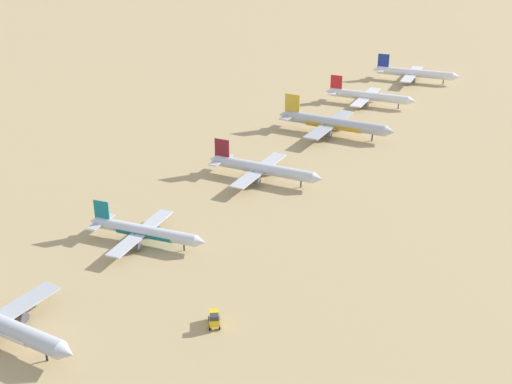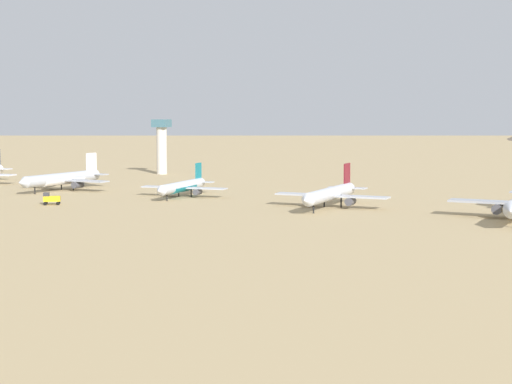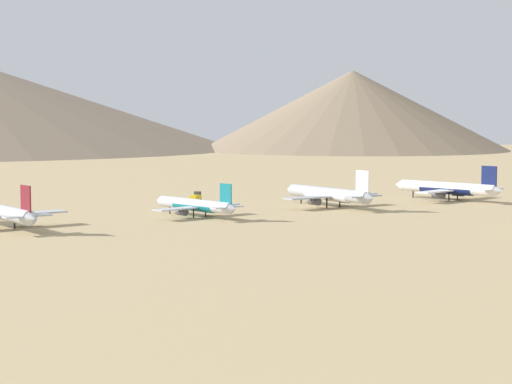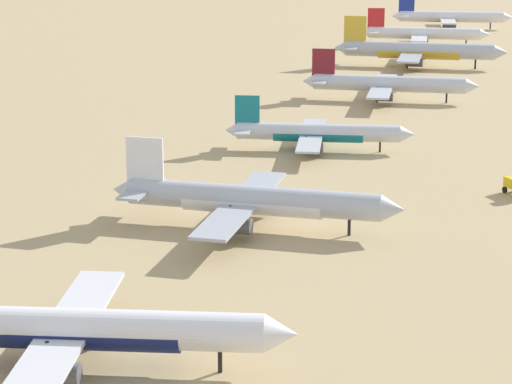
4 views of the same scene
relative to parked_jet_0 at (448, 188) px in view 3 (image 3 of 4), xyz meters
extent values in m
plane|color=tan|center=(31.27, 160.16, -4.41)|extent=(1978.15, 1978.15, 0.00)
cylinder|color=white|center=(0.36, 0.02, 0.17)|extent=(39.44, 5.79, 4.15)
cone|color=white|center=(21.74, 0.91, 0.17)|extent=(3.66, 4.21, 4.07)
cone|color=white|center=(-20.80, -0.87, 0.17)|extent=(3.21, 3.86, 3.73)
cube|color=#141E51|center=(-16.87, -0.71, 5.03)|extent=(6.01, 0.63, 7.64)
cube|color=silver|center=(-17.52, -0.73, 0.59)|extent=(4.04, 13.23, 0.39)
cube|color=silver|center=(-1.27, -0.05, -0.55)|extent=(7.01, 37.31, 0.49)
cylinder|color=#4C4C54|center=(-0.67, 6.53, -2.05)|extent=(4.69, 2.70, 2.51)
cylinder|color=#4C4C54|center=(-0.13, -6.56, -2.05)|extent=(4.69, 2.70, 2.51)
cylinder|color=black|center=(15.28, 0.64, -2.33)|extent=(0.48, 0.48, 4.17)
cylinder|color=black|center=(-2.48, 2.74, -2.33)|extent=(0.48, 0.48, 4.17)
cylinder|color=black|center=(-2.24, -2.93, -2.33)|extent=(0.48, 0.48, 4.17)
cylinder|color=#141E51|center=(0.36, 0.02, -0.14)|extent=(21.77, 5.06, 4.16)
cylinder|color=#B2B7C1|center=(12.71, 50.84, 0.17)|extent=(39.48, 9.35, 4.15)
cone|color=#B2B7C1|center=(33.91, 47.99, 0.17)|extent=(4.00, 4.49, 4.06)
cone|color=#B2B7C1|center=(-8.27, 53.66, 0.17)|extent=(3.53, 4.11, 3.73)
cube|color=white|center=(-4.37, 53.14, 5.03)|extent=(6.00, 1.18, 7.64)
cube|color=#A4A8B2|center=(-5.02, 53.23, 0.58)|extent=(5.21, 13.44, 0.39)
cube|color=#A4A8B2|center=(11.09, 51.06, -0.56)|extent=(10.35, 37.50, 0.49)
cylinder|color=#4C4C54|center=(12.83, 57.43, -2.06)|extent=(4.88, 3.10, 2.51)
cylinder|color=#4C4C54|center=(11.08, 44.45, -2.06)|extent=(4.88, 3.10, 2.51)
cylinder|color=black|center=(27.51, 48.85, -2.33)|extent=(0.48, 0.48, 4.17)
cylinder|color=black|center=(10.39, 54.02, -2.33)|extent=(0.48, 0.48, 4.17)
cylinder|color=black|center=(9.63, 48.39, -2.33)|extent=(0.48, 0.48, 4.17)
cylinder|color=white|center=(12.71, 50.84, -0.14)|extent=(21.97, 7.00, 4.15)
cylinder|color=silver|center=(19.72, 103.08, -0.61)|extent=(32.67, 3.85, 3.44)
cone|color=silver|center=(37.48, 103.30, -0.61)|extent=(2.94, 3.41, 3.38)
cone|color=silver|center=(2.14, 102.86, -0.61)|extent=(2.58, 3.13, 3.10)
cube|color=#14727F|center=(5.40, 102.90, 3.43)|extent=(4.99, 0.38, 6.34)
cube|color=#B6BBC5|center=(4.86, 102.90, -0.26)|extent=(3.03, 10.91, 0.33)
cube|color=#B6BBC5|center=(18.36, 103.06, -1.21)|extent=(4.91, 30.87, 0.41)
cylinder|color=#4C4C54|center=(19.02, 108.51, -2.45)|extent=(3.83, 2.13, 2.08)
cylinder|color=#4C4C54|center=(19.15, 97.63, -2.45)|extent=(3.83, 2.13, 2.08)
cylinder|color=black|center=(32.12, 103.23, -2.68)|extent=(0.40, 0.40, 3.46)
cylinder|color=black|center=(17.43, 105.41, -2.68)|extent=(0.40, 0.40, 3.46)
cylinder|color=black|center=(17.48, 100.69, -2.68)|extent=(0.40, 0.40, 3.46)
cylinder|color=#14727F|center=(19.72, 103.08, -0.86)|extent=(17.99, 3.67, 3.45)
cylinder|color=silver|center=(34.29, 159.35, 0.01)|extent=(38.14, 6.76, 4.01)
cone|color=silver|center=(13.89, 160.84, 0.01)|extent=(3.21, 3.81, 3.60)
cube|color=maroon|center=(17.68, 160.56, 4.70)|extent=(5.81, 0.79, 7.38)
cube|color=#B6BBC5|center=(17.04, 160.61, 0.41)|extent=(4.28, 12.86, 0.38)
cube|color=#B6BBC5|center=(32.71, 159.47, -0.69)|extent=(7.86, 36.13, 0.47)
cylinder|color=#4C4C54|center=(33.09, 153.10, -2.14)|extent=(4.59, 2.74, 2.42)
cylinder|color=black|center=(31.46, 156.81, -2.40)|extent=(0.46, 0.46, 4.03)
cube|color=yellow|center=(55.36, 74.23, -2.46)|extent=(4.44, 5.67, 1.70)
cube|color=#333338|center=(56.14, 72.73, -1.06)|extent=(2.67, 2.55, 1.10)
cylinder|color=black|center=(57.29, 73.01, -3.86)|extent=(0.82, 1.14, 1.10)
cylinder|color=black|center=(55.25, 71.95, -3.86)|extent=(0.82, 1.14, 1.10)
cylinder|color=black|center=(55.46, 76.52, -3.86)|extent=(0.82, 1.14, 1.10)
cylinder|color=black|center=(53.42, 75.46, -3.86)|extent=(0.82, 1.14, 1.10)
cone|color=#847056|center=(367.20, -366.33, 33.31)|extent=(293.04, 293.04, 75.44)
camera|label=1|loc=(111.95, -39.39, 86.15)|focal=45.68mm
camera|label=2|loc=(285.23, 225.90, 25.52)|focal=59.79mm
camera|label=3|loc=(-189.67, 270.06, 25.70)|focal=61.81mm
camera|label=4|loc=(30.48, -96.85, 43.15)|focal=71.53mm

